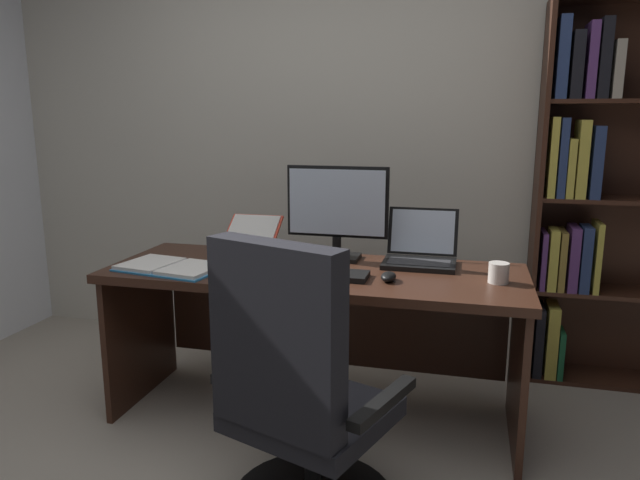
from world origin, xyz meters
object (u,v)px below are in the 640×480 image
object	(u,v)px
keyboard	(320,274)
open_binder	(171,267)
desk	(319,304)
monitor	(337,212)
reading_stand_with_book	(251,235)
pen	(260,265)
bookshelf	(608,196)
computer_mouse	(388,277)
office_chair	(298,409)
notepad	(256,267)
coffee_mug	(499,273)
laptop	(420,252)

from	to	relation	value
keyboard	open_binder	bearing A→B (deg)	-175.87
desk	open_binder	distance (m)	0.71
monitor	reading_stand_with_book	bearing A→B (deg)	172.98
pen	bookshelf	bearing A→B (deg)	27.06
computer_mouse	reading_stand_with_book	xyz separation A→B (m)	(-0.77, 0.40, 0.06)
reading_stand_with_book	monitor	bearing A→B (deg)	-7.02
bookshelf	open_binder	xyz separation A→B (m)	(-2.00, -0.94, -0.27)
bookshelf	open_binder	size ratio (longest dim) A/B	3.95
open_binder	pen	bearing A→B (deg)	26.34
desk	monitor	xyz separation A→B (m)	(0.06, 0.14, 0.42)
office_chair	notepad	size ratio (longest dim) A/B	4.96
bookshelf	notepad	distance (m)	1.84
coffee_mug	office_chair	bearing A→B (deg)	-132.23
desk	bookshelf	bearing A→B (deg)	26.99
reading_stand_with_book	pen	size ratio (longest dim) A/B	1.99
bookshelf	open_binder	distance (m)	2.23
desk	keyboard	size ratio (longest dim) A/B	4.52
monitor	pen	xyz separation A→B (m)	(-0.30, -0.27, -0.22)
reading_stand_with_book	open_binder	bearing A→B (deg)	-116.69
monitor	open_binder	size ratio (longest dim) A/B	0.99
reading_stand_with_book	open_binder	xyz separation A→B (m)	(-0.22, -0.45, -0.07)
office_chair	notepad	xyz separation A→B (m)	(-0.41, 0.71, 0.29)
monitor	coffee_mug	world-z (taller)	monitor
office_chair	keyboard	bearing A→B (deg)	117.43
bookshelf	office_chair	world-z (taller)	bookshelf
bookshelf	office_chair	bearing A→B (deg)	-128.60
open_binder	coffee_mug	xyz separation A→B (m)	(1.44, 0.14, 0.03)
keyboard	notepad	distance (m)	0.33
bookshelf	coffee_mug	xyz separation A→B (m)	(-0.56, -0.80, -0.24)
desk	computer_mouse	bearing A→B (deg)	-28.78
notepad	keyboard	bearing A→B (deg)	-12.15
monitor	keyboard	xyz separation A→B (m)	(0.00, -0.34, -0.22)
bookshelf	pen	distance (m)	1.83
office_chair	monitor	xyz separation A→B (m)	(-0.09, 0.98, 0.52)
monitor	coffee_mug	bearing A→B (deg)	-18.15
computer_mouse	bookshelf	bearing A→B (deg)	41.46
desk	notepad	size ratio (longest dim) A/B	9.04
desk	pen	world-z (taller)	pen
notepad	pen	size ratio (longest dim) A/B	1.50
keyboard	reading_stand_with_book	size ratio (longest dim) A/B	1.51
monitor	reading_stand_with_book	distance (m)	0.49
coffee_mug	pen	bearing A→B (deg)	-178.77
monitor	laptop	distance (m)	0.44
bookshelf	open_binder	bearing A→B (deg)	-154.81
reading_stand_with_book	notepad	size ratio (longest dim) A/B	1.32
keyboard	bookshelf	bearing A→B (deg)	34.25
keyboard	notepad	xyz separation A→B (m)	(-0.32, 0.07, -0.01)
laptop	keyboard	distance (m)	0.53
bookshelf	coffee_mug	world-z (taller)	bookshelf
computer_mouse	keyboard	bearing A→B (deg)	180.00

